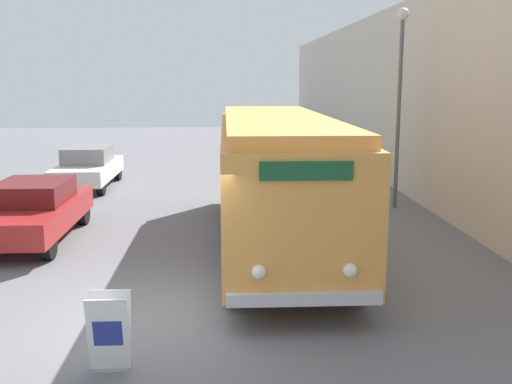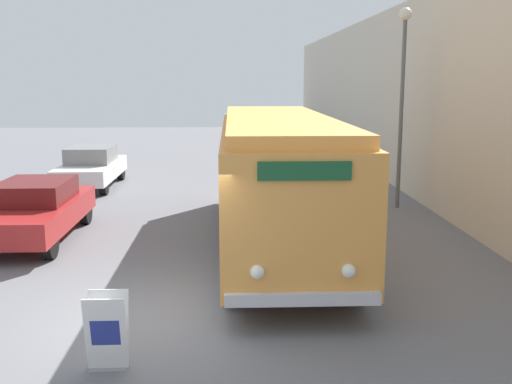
{
  "view_description": "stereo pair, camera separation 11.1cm",
  "coord_description": "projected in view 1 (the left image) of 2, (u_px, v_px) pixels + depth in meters",
  "views": [
    {
      "loc": [
        1.12,
        -9.35,
        3.87
      ],
      "look_at": [
        1.71,
        1.84,
        1.75
      ],
      "focal_mm": 42.0,
      "sensor_mm": 36.0,
      "label": 1
    },
    {
      "loc": [
        1.24,
        -9.35,
        3.87
      ],
      "look_at": [
        1.71,
        1.84,
        1.75
      ],
      "focal_mm": 42.0,
      "sensor_mm": 36.0,
      "label": 2
    }
  ],
  "objects": [
    {
      "name": "sign_board",
      "position": [
        109.0,
        333.0,
        8.03
      ],
      "size": [
        0.55,
        0.4,
        1.06
      ],
      "color": "gray",
      "rests_on": "ground_plane"
    },
    {
      "name": "building_wall_right",
      "position": [
        417.0,
        99.0,
        19.43
      ],
      "size": [
        0.3,
        60.0,
        6.48
      ],
      "color": "beige",
      "rests_on": "ground_plane"
    },
    {
      "name": "streetlamp",
      "position": [
        400.0,
        79.0,
        17.68
      ],
      "size": [
        0.36,
        0.36,
        5.91
      ],
      "color": "#595E60",
      "rests_on": "ground_plane"
    },
    {
      "name": "ground_plane",
      "position": [
        158.0,
        318.0,
        9.83
      ],
      "size": [
        80.0,
        80.0,
        0.0
      ],
      "primitive_type": "plane",
      "color": "slate"
    },
    {
      "name": "vintage_bus",
      "position": [
        276.0,
        173.0,
        13.97
      ],
      "size": [
        2.51,
        10.47,
        3.04
      ],
      "color": "black",
      "rests_on": "ground_plane"
    },
    {
      "name": "parked_car_near",
      "position": [
        33.0,
        210.0,
        14.49
      ],
      "size": [
        1.89,
        4.64,
        1.44
      ],
      "rotation": [
        0.0,
        0.0,
        -0.0
      ],
      "color": "black",
      "rests_on": "ground_plane"
    },
    {
      "name": "parked_car_mid",
      "position": [
        88.0,
        167.0,
        21.66
      ],
      "size": [
        1.83,
        4.53,
        1.47
      ],
      "rotation": [
        0.0,
        0.0,
        -0.0
      ],
      "color": "black",
      "rests_on": "ground_plane"
    }
  ]
}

